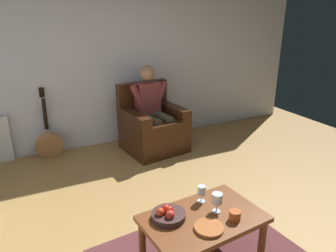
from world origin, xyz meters
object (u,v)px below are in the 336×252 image
armchair (152,128)px  decorative_dish (209,228)px  candle_jar (235,215)px  person_seated (153,106)px  guitar (49,142)px  wine_glass_far (217,199)px  fruit_bowl (168,214)px  coffee_table (203,223)px  wine_glass_near (202,191)px

armchair → decorative_dish: (0.56, 2.41, 0.09)m
candle_jar → person_seated: bearing=-97.7°
guitar → armchair: bearing=165.7°
wine_glass_far → candle_jar: (-0.07, 0.15, -0.07)m
person_seated → candle_jar: bearing=74.5°
guitar → decorative_dish: 2.91m
armchair → guitar: armchair is taller
fruit_bowl → candle_jar: fruit_bowl is taller
armchair → wine_glass_far: armchair is taller
coffee_table → wine_glass_near: 0.26m
decorative_dish → candle_jar: candle_jar is taller
decorative_dish → guitar: bearing=-72.7°
person_seated → guitar: bearing=-22.6°
coffee_table → candle_jar: 0.26m
candle_jar → wine_glass_far: bearing=-66.3°
coffee_table → fruit_bowl: (0.26, -0.10, 0.10)m
person_seated → decorative_dish: 2.47m
guitar → fruit_bowl: guitar is taller
wine_glass_far → decorative_dish: (0.17, 0.16, -0.10)m
armchair → guitar: 1.48m
armchair → coffee_table: 2.32m
guitar → wine_glass_near: bearing=112.3°
guitar → candle_jar: (-1.11, 2.76, 0.23)m
armchair → wine_glass_near: size_ratio=6.56×
fruit_bowl → candle_jar: 0.52m
coffee_table → person_seated: bearing=-103.0°
coffee_table → wine_glass_near: bearing=-116.7°
wine_glass_far → candle_jar: bearing=113.7°
coffee_table → candle_jar: candle_jar is taller
wine_glass_far → coffee_table: bearing=6.2°
coffee_table → decorative_dish: size_ratio=4.47×
armchair → guitar: bearing=-22.1°
fruit_bowl → decorative_dish: fruit_bowl is taller
coffee_table → guitar: size_ratio=1.01×
armchair → candle_jar: 2.43m
wine_glass_far → candle_jar: size_ratio=1.79×
coffee_table → wine_glass_near: (-0.09, -0.19, 0.16)m
decorative_dish → candle_jar: size_ratio=2.42×
wine_glass_far → decorative_dish: size_ratio=0.74×
person_seated → coffee_table: (0.52, 2.25, -0.31)m
person_seated → decorative_dish: person_seated is taller
wine_glass_near → decorative_dish: (0.14, 0.34, -0.09)m
coffee_table → armchair: bearing=-102.9°
wine_glass_near → fruit_bowl: bearing=13.9°
armchair → fruit_bowl: (0.78, 2.16, 0.12)m
guitar → fruit_bowl: bearing=104.3°
coffee_table → candle_jar: bearing=145.2°
coffee_table → decorative_dish: (0.04, 0.15, 0.07)m
armchair → decorative_dish: bearing=69.1°
person_seated → wine_glass_far: 2.27m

